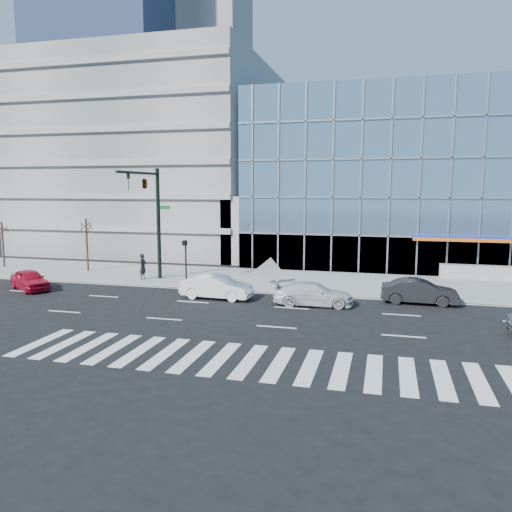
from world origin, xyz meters
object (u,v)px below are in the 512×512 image
Objects in this scene: traffic_signal at (149,197)px; dark_sedan at (420,292)px; white_suv at (313,294)px; tilted_panel at (269,270)px; pedestrian at (143,266)px; white_sedan at (217,287)px; street_tree_near at (86,226)px; red_sedan at (30,280)px; ped_signal_post at (185,254)px; street_tree_far at (2,228)px.

traffic_signal is 1.82× the size of dark_sedan.
tilted_panel is (-3.80, 5.11, 0.39)m from white_suv.
dark_sedan is 2.36× the size of pedestrian.
pedestrian reaches higher than white_sedan.
red_sedan is at bearing -88.99° from street_tree_near.
pedestrian is at bearing 84.25° from dark_sedan.
white_sedan is 5.35m from tilted_panel.
pedestrian is 9.33m from tilted_panel.
dark_sedan is at bearing -7.11° from ped_signal_post.
pedestrian is (13.97, -2.13, -2.37)m from street_tree_far.
street_tree_far is at bearing 84.26° from pedestrian.
street_tree_near is (-9.50, 2.56, 1.64)m from ped_signal_post.
ped_signal_post is at bearing 84.21° from dark_sedan.
dark_sedan is (6.00, 1.99, 0.05)m from white_suv.
red_sedan is (0.12, -6.90, -3.10)m from street_tree_near.
street_tree_far is 23.44m from tilted_panel.
white_sedan is (3.58, -3.69, -1.41)m from ped_signal_post.
white_suv is 2.49× the size of pedestrian.
street_tree_far is at bearing 83.57° from dark_sedan.
red_sedan reaches higher than white_suv.
white_sedan is at bearing -28.62° from traffic_signal.
pedestrian is (-1.03, 0.80, -5.08)m from traffic_signal.
ped_signal_post is 0.71× the size of street_tree_near.
white_sedan is (13.08, -6.24, -3.05)m from street_tree_near.
street_tree_near is 1.06× the size of red_sedan.
tilted_panel is (15.15, 5.53, 0.39)m from red_sedan.
dark_sedan is 1.11× the size of red_sedan.
traffic_signal is 8.80m from white_sedan.
traffic_signal reaches higher than white_suv.
ped_signal_post reaches higher than dark_sedan.
pedestrian reaches higher than dark_sedan.
street_tree_far is 11.01m from red_sedan.
dark_sedan is at bearing -7.75° from street_tree_far.
street_tree_near is at bearing 0.00° from street_tree_far.
white_suv is at bearing -56.28° from red_sedan.
street_tree_near is 2.27× the size of pedestrian.
street_tree_far is 2.08× the size of pedestrian.
pedestrian is at bearing 142.21° from traffic_signal.
tilted_panel is at bearing -5.16° from street_tree_near.
dark_sedan is at bearing -4.96° from traffic_signal.
street_tree_near is at bearing 81.15° from dark_sedan.
ped_signal_post is 5.33m from white_sedan.
red_sedan is at bearing 95.51° from white_sedan.
pedestrian reaches higher than tilted_panel.
dark_sedan is at bearing -28.05° from tilted_panel.
white_sedan is 8.22m from pedestrian.
white_sedan reaches higher than red_sedan.
street_tree_near reaches higher than tilted_panel.
red_sedan is 2.14× the size of pedestrian.
ped_signal_post is at bearing -178.85° from tilted_panel.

